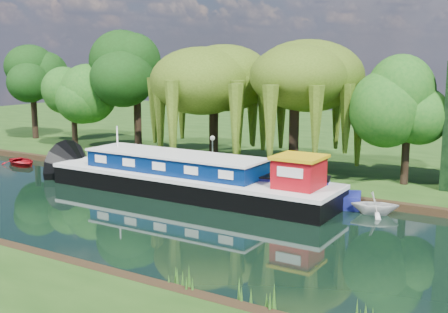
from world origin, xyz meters
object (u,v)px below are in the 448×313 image
Objects in this scene: narrowboat at (258,191)px; white_cruiser at (374,214)px; dutch_barge at (190,179)px; red_dinghy at (22,165)px.

white_cruiser is at bearing -10.11° from narrowboat.
dutch_barge is 17.39m from red_dinghy.
white_cruiser is (11.41, 1.61, -1.04)m from dutch_barge.
narrowboat is 4.71× the size of white_cruiser.
dutch_barge is 5.64× the size of red_dinghy.
narrowboat is at bearing 76.91° from white_cruiser.
narrowboat is at bearing -70.06° from red_dinghy.
dutch_barge is at bearing 174.98° from narrowboat.
dutch_barge is 4.53m from narrowboat.
dutch_barge reaches higher than white_cruiser.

